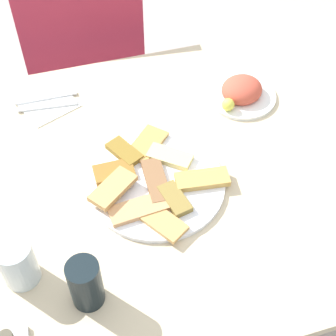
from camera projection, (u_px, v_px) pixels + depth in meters
ground_plane at (173, 299)px, 1.79m from camera, size 6.00×6.00×0.00m
dining_table at (175, 187)px, 1.31m from camera, size 1.16×0.95×0.70m
dining_chair at (86, 60)px, 1.87m from camera, size 0.46×0.46×0.90m
pide_platter at (154, 182)px, 1.22m from camera, size 0.34×0.37×0.04m
salad_plate_greens at (241, 92)px, 1.42m from camera, size 0.20×0.20×0.06m
soda_can at (86, 284)px, 0.99m from camera, size 0.09×0.09×0.12m
drinking_glass at (18, 263)px, 1.03m from camera, size 0.08×0.08×0.11m
paper_napkin at (47, 103)px, 1.42m from camera, size 0.18×0.18×0.00m
fork at (48, 106)px, 1.40m from camera, size 0.16×0.03×0.00m
spoon at (46, 98)px, 1.43m from camera, size 0.17×0.02×0.00m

